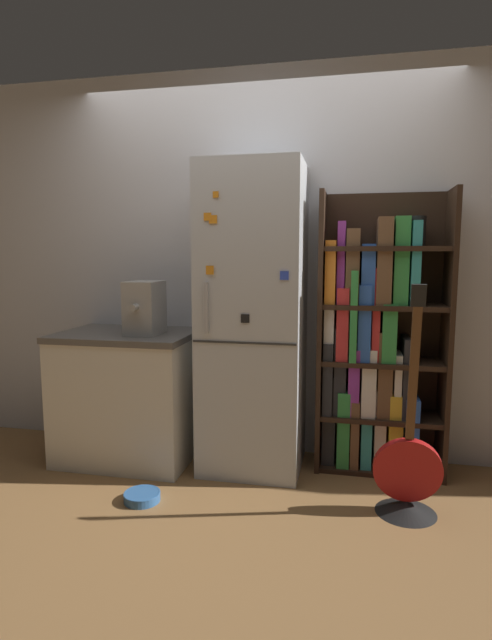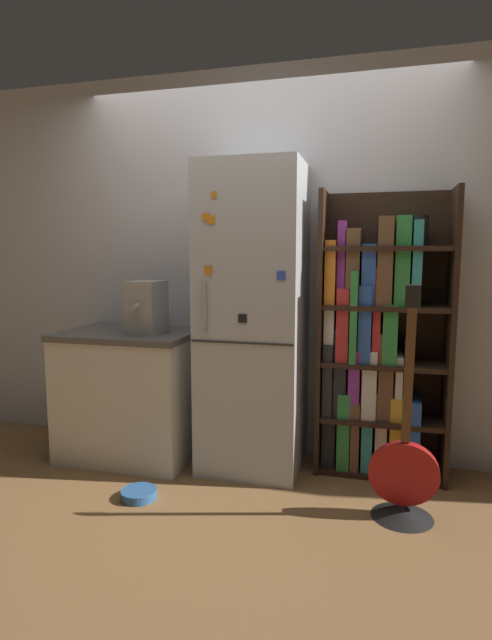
# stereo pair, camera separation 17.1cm
# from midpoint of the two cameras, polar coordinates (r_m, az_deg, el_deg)

# --- Properties ---
(ground_plane) EXTENTS (16.00, 16.00, 0.00)m
(ground_plane) POSITION_cam_midpoint_polar(r_m,az_deg,el_deg) (3.28, -1.34, -17.33)
(ground_plane) COLOR olive
(wall_back) EXTENTS (8.00, 0.05, 2.60)m
(wall_back) POSITION_cam_midpoint_polar(r_m,az_deg,el_deg) (3.44, 0.43, 6.24)
(wall_back) COLOR silver
(wall_back) RESTS_ON ground_plane
(refrigerator) EXTENTS (0.63, 0.60, 1.93)m
(refrigerator) POSITION_cam_midpoint_polar(r_m,az_deg,el_deg) (3.16, -0.71, 0.01)
(refrigerator) COLOR silver
(refrigerator) RESTS_ON ground_plane
(bookshelf) EXTENTS (0.79, 0.34, 1.76)m
(bookshelf) POSITION_cam_midpoint_polar(r_m,az_deg,el_deg) (3.24, 12.77, -3.02)
(bookshelf) COLOR black
(bookshelf) RESTS_ON ground_plane
(kitchen_counter) EXTENTS (0.89, 0.67, 0.86)m
(kitchen_counter) POSITION_cam_midpoint_polar(r_m,az_deg,el_deg) (3.52, -14.60, -8.29)
(kitchen_counter) COLOR silver
(kitchen_counter) RESTS_ON ground_plane
(espresso_machine) EXTENTS (0.20, 0.32, 0.34)m
(espresso_machine) POSITION_cam_midpoint_polar(r_m,az_deg,el_deg) (3.29, -12.97, 1.37)
(espresso_machine) COLOR #A5A39E
(espresso_machine) RESTS_ON kitchen_counter
(guitar) EXTENTS (0.36, 0.32, 1.24)m
(guitar) POSITION_cam_midpoint_polar(r_m,az_deg,el_deg) (2.89, 16.25, -17.39)
(guitar) COLOR black
(guitar) RESTS_ON ground_plane
(pet_bowl) EXTENTS (0.21, 0.21, 0.05)m
(pet_bowl) POSITION_cam_midpoint_polar(r_m,az_deg,el_deg) (3.04, -13.47, -19.00)
(pet_bowl) COLOR #3366A5
(pet_bowl) RESTS_ON ground_plane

